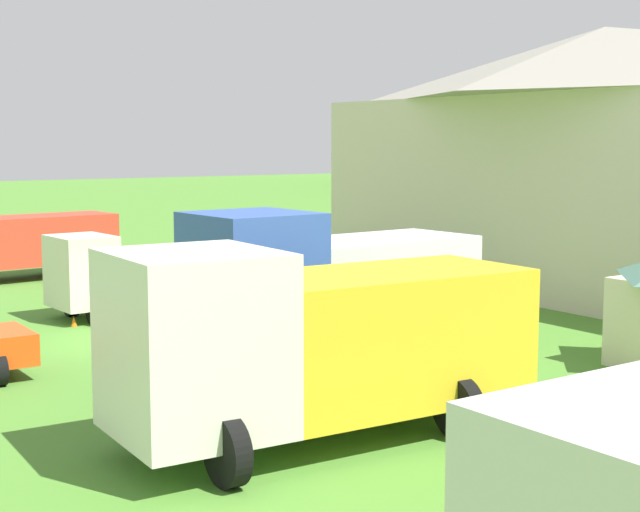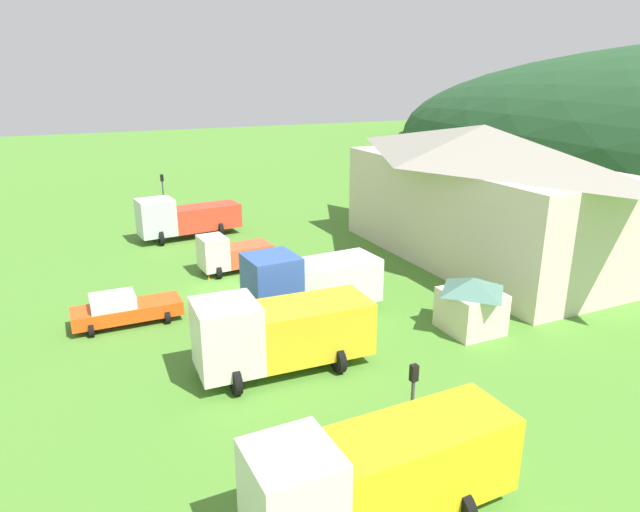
{
  "view_description": "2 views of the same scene",
  "coord_description": "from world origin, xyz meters",
  "px_view_note": "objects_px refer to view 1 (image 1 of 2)",
  "views": [
    {
      "loc": [
        22.91,
        -9.14,
        5.21
      ],
      "look_at": [
        -0.33,
        6.54,
        1.77
      ],
      "focal_mm": 53.21,
      "sensor_mm": 36.0,
      "label": 1
    },
    {
      "loc": [
        30.01,
        -7.93,
        12.26
      ],
      "look_at": [
        2.28,
        5.07,
        2.25
      ],
      "focal_mm": 31.69,
      "sensor_mm": 36.0,
      "label": 2
    }
  ],
  "objects_px": {
    "box_truck_blue": "(324,285)",
    "heavy_rig_striped": "(311,338)",
    "traffic_cone_near_pickup": "(74,327)",
    "depot_building": "(600,156)",
    "light_truck_cream": "(118,276)"
  },
  "relations": [
    {
      "from": "depot_building",
      "to": "traffic_cone_near_pickup",
      "type": "xyz_separation_m",
      "value": [
        -3.66,
        -17.59,
        -4.66
      ]
    },
    {
      "from": "traffic_cone_near_pickup",
      "to": "light_truck_cream",
      "type": "bearing_deg",
      "value": 117.15
    },
    {
      "from": "depot_building",
      "to": "heavy_rig_striped",
      "type": "bearing_deg",
      "value": -64.06
    },
    {
      "from": "heavy_rig_striped",
      "to": "traffic_cone_near_pickup",
      "type": "bearing_deg",
      "value": -88.23
    },
    {
      "from": "depot_building",
      "to": "heavy_rig_striped",
      "type": "xyz_separation_m",
      "value": [
        8.62,
        -17.71,
        -2.82
      ]
    },
    {
      "from": "depot_building",
      "to": "light_truck_cream",
      "type": "distance_m",
      "value": 16.9
    },
    {
      "from": "depot_building",
      "to": "light_truck_cream",
      "type": "relative_size",
      "value": 4.64
    },
    {
      "from": "depot_building",
      "to": "box_truck_blue",
      "type": "bearing_deg",
      "value": -74.43
    },
    {
      "from": "light_truck_cream",
      "to": "box_truck_blue",
      "type": "bearing_deg",
      "value": 97.22
    },
    {
      "from": "box_truck_blue",
      "to": "traffic_cone_near_pickup",
      "type": "relative_size",
      "value": 11.91
    },
    {
      "from": "light_truck_cream",
      "to": "depot_building",
      "type": "bearing_deg",
      "value": 160.54
    },
    {
      "from": "light_truck_cream",
      "to": "traffic_cone_near_pickup",
      "type": "height_order",
      "value": "light_truck_cream"
    },
    {
      "from": "depot_building",
      "to": "light_truck_cream",
      "type": "bearing_deg",
      "value": -105.87
    },
    {
      "from": "box_truck_blue",
      "to": "heavy_rig_striped",
      "type": "distance_m",
      "value": 5.77
    },
    {
      "from": "depot_building",
      "to": "traffic_cone_near_pickup",
      "type": "height_order",
      "value": "depot_building"
    }
  ]
}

